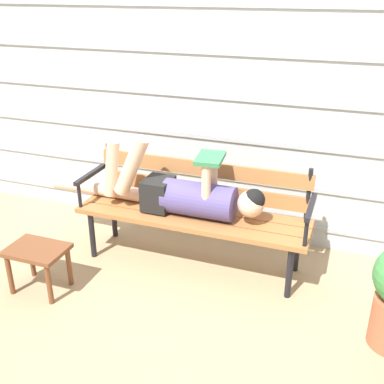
# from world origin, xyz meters

# --- Properties ---
(ground_plane) EXTENTS (12.00, 12.00, 0.00)m
(ground_plane) POSITION_xyz_m (0.00, 0.00, 0.00)
(ground_plane) COLOR tan
(house_siding) EXTENTS (5.00, 0.08, 2.34)m
(house_siding) POSITION_xyz_m (0.00, 0.76, 1.17)
(house_siding) COLOR #B2BCC6
(house_siding) RESTS_ON ground
(park_bench) EXTENTS (1.74, 0.46, 0.81)m
(park_bench) POSITION_xyz_m (0.00, 0.22, 0.46)
(park_bench) COLOR #9E6638
(park_bench) RESTS_ON ground
(reclining_person) EXTENTS (1.75, 0.27, 0.59)m
(reclining_person) POSITION_xyz_m (-0.10, 0.15, 0.58)
(reclining_person) COLOR #514784
(footstool) EXTENTS (0.40, 0.29, 0.33)m
(footstool) POSITION_xyz_m (-0.88, -0.53, 0.27)
(footstool) COLOR brown
(footstool) RESTS_ON ground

